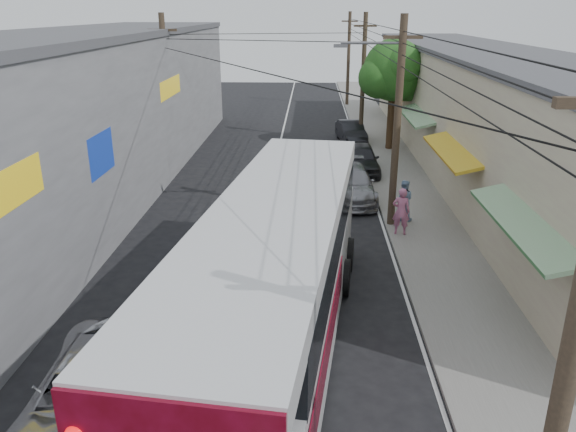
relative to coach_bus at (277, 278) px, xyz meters
name	(u,v)px	position (x,y,z in m)	size (l,w,h in m)	color
sidewalk	(398,176)	(5.29, 15.89, -1.99)	(3.00, 80.00, 0.12)	slate
building_right	(482,110)	(9.77, 17.89, 1.10)	(7.09, 40.00, 6.25)	#BFB998
building_left	(88,111)	(-9.71, 13.88, 1.60)	(7.20, 36.00, 7.25)	gray
utility_poles	(334,95)	(1.91, 16.21, 2.07)	(11.80, 45.28, 8.00)	#473828
street_tree	(395,72)	(5.66, 21.90, 2.62)	(4.40, 4.00, 6.60)	#3F2B19
coach_bus	(277,278)	(0.00, 0.00, 0.00)	(4.54, 14.00, 3.97)	silver
jeepney	(94,395)	(-3.58, -2.83, -1.31)	(2.48, 5.38, 1.49)	#BABAC1
parked_suv	(350,183)	(2.59, 12.33, -1.32)	(2.05, 5.05, 1.47)	gray
parked_car_mid	(360,159)	(3.39, 16.68, -1.29)	(1.81, 4.49, 1.53)	#222327
parked_car_far	(351,132)	(3.39, 24.10, -1.37)	(1.44, 4.13, 1.36)	black
pedestrian_near	(401,211)	(4.19, 7.80, -1.03)	(0.66, 0.43, 1.81)	#C0658F
pedestrian_far	(403,200)	(4.49, 9.30, -1.10)	(0.81, 0.63, 1.67)	#91B0D3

